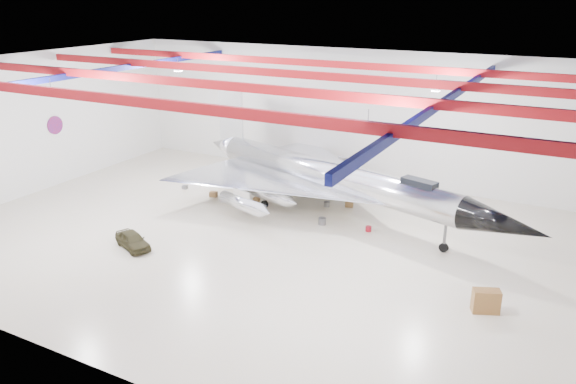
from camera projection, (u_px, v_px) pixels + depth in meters
The scene contains 17 objects.
floor at pixel (250, 236), 37.29m from camera, with size 40.00×40.00×0.00m, color beige.
wall_back at pixel (341, 114), 47.94m from camera, with size 40.00×40.00×0.00m, color silver.
wall_left at pixel (33, 124), 44.29m from camera, with size 30.00×30.00×0.00m, color silver.
ceiling at pixel (246, 68), 33.61m from camera, with size 40.00×40.00×0.00m, color #0A0F38.
ceiling_structure at pixel (247, 80), 33.84m from camera, with size 39.50×29.50×1.08m.
wall_roundel at pixel (55, 125), 46.10m from camera, with size 1.50×1.50×0.10m, color #B21414.
jet_aircraft at pixel (330, 179), 40.39m from camera, with size 28.51×20.71×7.96m.
jeep at pixel (133, 240), 35.38m from camera, with size 1.26×3.14×1.07m, color #332F19.
desk at pixel (486, 301), 28.23m from camera, with size 1.34×0.67×1.23m, color brown.
crate_ply at pixel (213, 194), 44.48m from camera, with size 0.57×0.46×0.40m, color olive.
toolbox_red at pixel (271, 196), 44.17m from camera, with size 0.48×0.39×0.34m, color maroon.
engine_drum at pixel (322, 221), 39.11m from camera, with size 0.53×0.53×0.48m, color #59595B.
parts_bin at pixel (349, 204), 42.37m from camera, with size 0.59×0.47×0.41m, color olive.
crate_small at pixel (185, 187), 46.24m from camera, with size 0.42×0.33×0.29m, color #59595B.
tool_chest at pixel (368, 229), 37.98m from camera, with size 0.40×0.40×0.36m, color maroon.
oil_barrel at pixel (257, 200), 43.40m from camera, with size 0.47×0.38×0.33m, color olive.
spares_box at pixel (327, 204), 42.37m from camera, with size 0.44×0.44×0.39m, color #59595B.
Camera 1 is at (18.23, -29.00, 15.25)m, focal length 35.00 mm.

